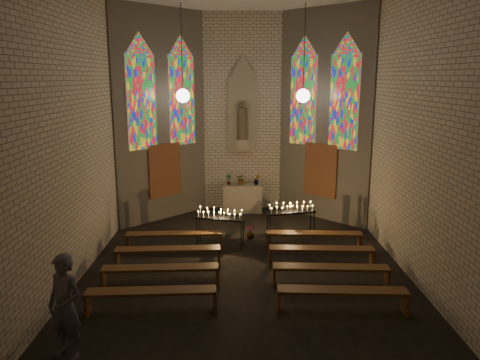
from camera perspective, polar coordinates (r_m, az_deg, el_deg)
name	(u,v)px	position (r m, az deg, el deg)	size (l,w,h in m)	color
floor	(245,273)	(11.89, 0.62, -11.26)	(12.00, 12.00, 0.00)	black
room	(243,113)	(14.30, 0.41, 8.17)	(8.22, 12.43, 7.00)	beige
altar	(242,198)	(16.89, 0.30, -2.23)	(1.40, 0.60, 1.00)	#B2A891
flower_vase_left	(229,180)	(16.69, -1.41, 0.05)	(0.21, 0.14, 0.39)	#4C723F
flower_vase_center	(241,179)	(16.75, 0.13, 0.12)	(0.37, 0.32, 0.41)	#4C723F
flower_vase_right	(257,179)	(16.74, 2.05, 0.08)	(0.22, 0.17, 0.39)	#4C723F
aisle_flower_pot	(250,232)	(14.18, 1.22, -6.41)	(0.22, 0.22, 0.40)	#4C723F
votive_stand_left	(220,216)	(13.44, -2.46, -4.37)	(1.46, 0.71, 1.04)	black
votive_stand_right	(291,210)	(14.01, 6.26, -3.62)	(1.50, 0.66, 1.08)	black
pew_left_0	(174,236)	(13.34, -8.04, -6.77)	(2.69, 0.50, 0.51)	#543218
pew_right_0	(314,236)	(13.40, 9.00, -6.71)	(2.69, 0.50, 0.51)	#543218
pew_left_1	(168,252)	(12.23, -8.77, -8.62)	(2.69, 0.50, 0.51)	#543218
pew_right_1	(321,251)	(12.29, 9.90, -8.54)	(2.69, 0.50, 0.51)	#543218
pew_left_2	(161,271)	(11.13, -9.66, -10.83)	(2.69, 0.50, 0.51)	#543218
pew_right_2	(331,270)	(11.20, 11.00, -10.73)	(2.69, 0.50, 0.51)	#543218
pew_left_3	(151,294)	(10.06, -10.77, -13.51)	(2.69, 0.50, 0.51)	#543218
pew_right_3	(342,294)	(10.14, 12.35, -13.37)	(2.69, 0.50, 0.51)	#543218
visitor	(65,307)	(8.80, -20.53, -14.29)	(0.69, 0.45, 1.88)	#51505A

